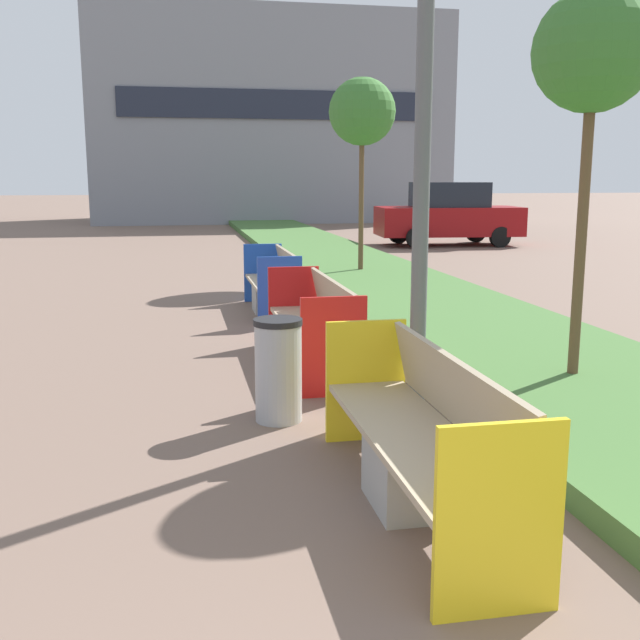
{
  "coord_description": "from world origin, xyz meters",
  "views": [
    {
      "loc": [
        -0.5,
        -0.13,
        2.0
      ],
      "look_at": [
        0.9,
        7.08,
        0.6
      ],
      "focal_mm": 42.0,
      "sensor_mm": 36.0,
      "label": 1
    }
  ],
  "objects_px": {
    "sapling_tree_near": "(593,55)",
    "bench_red_frame": "(315,332)",
    "bench_blue_frame": "(273,288)",
    "parked_car_distant": "(448,215)",
    "sapling_tree_far": "(362,113)",
    "litter_bin": "(278,370)",
    "bench_yellow_frame": "(421,447)"
  },
  "relations": [
    {
      "from": "sapling_tree_near",
      "to": "bench_red_frame",
      "type": "bearing_deg",
      "value": 147.28
    },
    {
      "from": "bench_blue_frame",
      "to": "bench_red_frame",
      "type": "bearing_deg",
      "value": -89.93
    },
    {
      "from": "bench_blue_frame",
      "to": "parked_car_distant",
      "type": "xyz_separation_m",
      "value": [
        6.58,
        10.15,
        0.55
      ]
    },
    {
      "from": "bench_blue_frame",
      "to": "sapling_tree_near",
      "type": "relative_size",
      "value": 0.56
    },
    {
      "from": "bench_blue_frame",
      "to": "parked_car_distant",
      "type": "height_order",
      "value": "parked_car_distant"
    },
    {
      "from": "sapling_tree_near",
      "to": "sapling_tree_far",
      "type": "relative_size",
      "value": 0.93
    },
    {
      "from": "bench_blue_frame",
      "to": "litter_bin",
      "type": "relative_size",
      "value": 2.35
    },
    {
      "from": "bench_blue_frame",
      "to": "sapling_tree_far",
      "type": "xyz_separation_m",
      "value": [
        2.23,
        3.47,
        2.87
      ]
    },
    {
      "from": "bench_red_frame",
      "to": "parked_car_distant",
      "type": "xyz_separation_m",
      "value": [
        6.58,
        13.53,
        0.54
      ]
    },
    {
      "from": "bench_blue_frame",
      "to": "sapling_tree_near",
      "type": "height_order",
      "value": "sapling_tree_near"
    },
    {
      "from": "parked_car_distant",
      "to": "litter_bin",
      "type": "bearing_deg",
      "value": -110.56
    },
    {
      "from": "bench_red_frame",
      "to": "sapling_tree_near",
      "type": "distance_m",
      "value": 3.77
    },
    {
      "from": "bench_red_frame",
      "to": "bench_blue_frame",
      "type": "relative_size",
      "value": 1.17
    },
    {
      "from": "litter_bin",
      "to": "sapling_tree_far",
      "type": "xyz_separation_m",
      "value": [
        2.86,
        8.62,
        2.8
      ]
    },
    {
      "from": "bench_blue_frame",
      "to": "litter_bin",
      "type": "xyz_separation_m",
      "value": [
        -0.63,
        -5.14,
        0.07
      ]
    },
    {
      "from": "bench_red_frame",
      "to": "litter_bin",
      "type": "xyz_separation_m",
      "value": [
        -0.64,
        -1.76,
        0.06
      ]
    },
    {
      "from": "bench_blue_frame",
      "to": "parked_car_distant",
      "type": "distance_m",
      "value": 12.11
    },
    {
      "from": "sapling_tree_far",
      "to": "bench_yellow_frame",
      "type": "bearing_deg",
      "value": -102.05
    },
    {
      "from": "bench_red_frame",
      "to": "parked_car_distant",
      "type": "height_order",
      "value": "parked_car_distant"
    },
    {
      "from": "bench_yellow_frame",
      "to": "litter_bin",
      "type": "bearing_deg",
      "value": 109.46
    },
    {
      "from": "bench_blue_frame",
      "to": "litter_bin",
      "type": "height_order",
      "value": "bench_blue_frame"
    },
    {
      "from": "bench_red_frame",
      "to": "litter_bin",
      "type": "height_order",
      "value": "bench_red_frame"
    },
    {
      "from": "litter_bin",
      "to": "sapling_tree_far",
      "type": "relative_size",
      "value": 0.22
    },
    {
      "from": "bench_yellow_frame",
      "to": "sapling_tree_near",
      "type": "distance_m",
      "value": 4.08
    },
    {
      "from": "bench_blue_frame",
      "to": "sapling_tree_far",
      "type": "height_order",
      "value": "sapling_tree_far"
    },
    {
      "from": "bench_yellow_frame",
      "to": "sapling_tree_far",
      "type": "distance_m",
      "value": 11.03
    },
    {
      "from": "bench_yellow_frame",
      "to": "sapling_tree_near",
      "type": "bearing_deg",
      "value": 43.81
    },
    {
      "from": "sapling_tree_far",
      "to": "parked_car_distant",
      "type": "relative_size",
      "value": 0.9
    },
    {
      "from": "bench_yellow_frame",
      "to": "bench_red_frame",
      "type": "xyz_separation_m",
      "value": [
        -0.0,
        3.56,
        -0.0
      ]
    },
    {
      "from": "sapling_tree_near",
      "to": "parked_car_distant",
      "type": "height_order",
      "value": "sapling_tree_near"
    },
    {
      "from": "bench_red_frame",
      "to": "bench_blue_frame",
      "type": "distance_m",
      "value": 3.38
    },
    {
      "from": "bench_yellow_frame",
      "to": "sapling_tree_far",
      "type": "bearing_deg",
      "value": 77.95
    }
  ]
}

